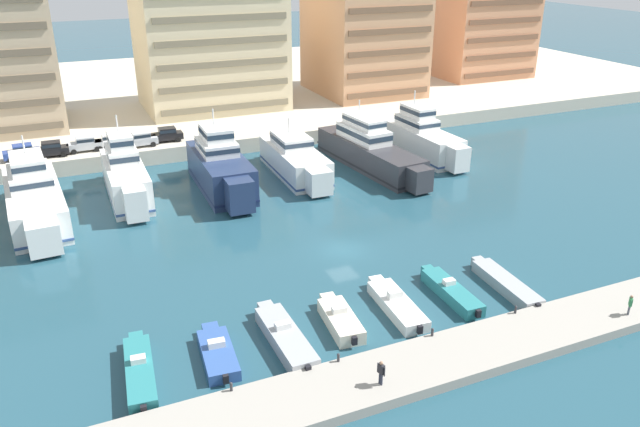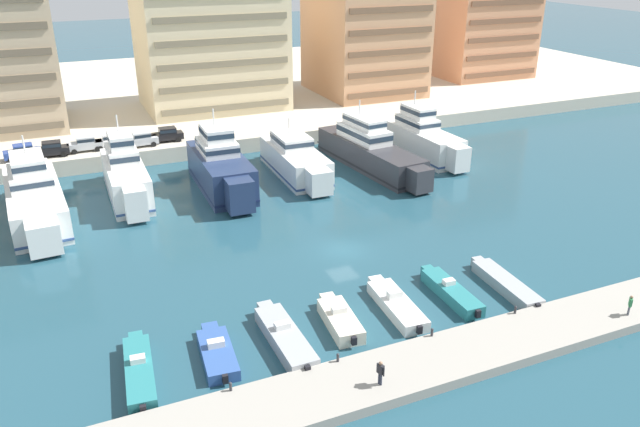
% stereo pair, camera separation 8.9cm
% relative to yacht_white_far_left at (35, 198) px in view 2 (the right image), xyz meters
% --- Properties ---
extents(ground_plane, '(400.00, 400.00, 0.00)m').
position_rel_yacht_white_far_left_xyz_m(ground_plane, '(25.12, -18.45, -2.26)').
color(ground_plane, '#234C5B').
extents(quay_promenade, '(180.00, 70.00, 1.95)m').
position_rel_yacht_white_far_left_xyz_m(quay_promenade, '(25.12, 47.06, -1.29)').
color(quay_promenade, beige).
rests_on(quay_promenade, ground).
extents(pier_dock, '(120.00, 4.86, 0.72)m').
position_rel_yacht_white_far_left_xyz_m(pier_dock, '(25.12, -36.13, -1.90)').
color(pier_dock, '#9E998E').
rests_on(pier_dock, ground).
extents(yacht_white_far_left, '(6.02, 19.29, 8.07)m').
position_rel_yacht_white_far_left_xyz_m(yacht_white_far_left, '(0.00, 0.00, 0.00)').
color(yacht_white_far_left, white).
rests_on(yacht_white_far_left, ground).
extents(yacht_white_left, '(4.03, 16.00, 8.69)m').
position_rel_yacht_white_far_left_xyz_m(yacht_white_left, '(9.11, 2.47, 0.26)').
color(yacht_white_left, white).
rests_on(yacht_white_left, ground).
extents(yacht_navy_mid_left, '(5.17, 16.79, 8.71)m').
position_rel_yacht_white_far_left_xyz_m(yacht_navy_mid_left, '(19.17, 0.66, 0.29)').
color(yacht_navy_mid_left, navy).
rests_on(yacht_navy_mid_left, ground).
extents(yacht_white_center_left, '(4.93, 16.49, 6.40)m').
position_rel_yacht_white_far_left_xyz_m(yacht_white_center_left, '(28.51, 1.83, -0.39)').
color(yacht_white_center_left, white).
rests_on(yacht_white_center_left, ground).
extents(yacht_charcoal_center, '(6.05, 21.25, 7.89)m').
position_rel_yacht_white_far_left_xyz_m(yacht_charcoal_center, '(37.80, 0.66, -0.06)').
color(yacht_charcoal_center, '#333338').
rests_on(yacht_charcoal_center, ground).
extents(yacht_white_center_right, '(4.65, 16.77, 8.08)m').
position_rel_yacht_white_far_left_xyz_m(yacht_white_center_right, '(46.16, 2.17, 0.04)').
color(yacht_white_center_right, white).
rests_on(yacht_white_center_right, ground).
extents(motorboat_teal_far_left, '(2.34, 8.10, 1.43)m').
position_rel_yacht_white_far_left_xyz_m(motorboat_teal_far_left, '(5.46, -29.65, -1.73)').
color(motorboat_teal_far_left, teal).
rests_on(motorboat_teal_far_left, ground).
extents(motorboat_blue_left, '(2.53, 6.54, 1.29)m').
position_rel_yacht_white_far_left_xyz_m(motorboat_blue_left, '(10.53, -29.53, -1.83)').
color(motorboat_blue_left, '#33569E').
rests_on(motorboat_blue_left, ground).
extents(motorboat_grey_mid_left, '(2.01, 8.64, 1.50)m').
position_rel_yacht_white_far_left_xyz_m(motorboat_grey_mid_left, '(15.22, -29.80, -1.72)').
color(motorboat_grey_mid_left, '#9EA3A8').
rests_on(motorboat_grey_mid_left, ground).
extents(motorboat_cream_center_left, '(2.47, 6.36, 1.46)m').
position_rel_yacht_white_far_left_xyz_m(motorboat_cream_center_left, '(19.66, -29.31, -1.73)').
color(motorboat_cream_center_left, beige).
rests_on(motorboat_cream_center_left, ground).
extents(motorboat_white_center, '(2.49, 7.95, 1.44)m').
position_rel_yacht_white_far_left_xyz_m(motorboat_white_center, '(24.46, -29.07, -1.79)').
color(motorboat_white_center, white).
rests_on(motorboat_white_center, ground).
extents(motorboat_teal_center_right, '(1.88, 7.68, 1.37)m').
position_rel_yacht_white_far_left_xyz_m(motorboat_teal_center_right, '(29.30, -29.17, -1.76)').
color(motorboat_teal_center_right, teal).
rests_on(motorboat_teal_center_right, ground).
extents(motorboat_grey_mid_right, '(2.15, 8.42, 0.92)m').
position_rel_yacht_white_far_left_xyz_m(motorboat_grey_mid_right, '(34.04, -29.86, -1.80)').
color(motorboat_grey_mid_right, '#9EA3A8').
rests_on(motorboat_grey_mid_right, ground).
extents(car_blue_far_left, '(4.21, 2.16, 1.80)m').
position_rel_yacht_white_far_left_xyz_m(car_blue_far_left, '(-1.02, 14.61, 0.67)').
color(car_blue_far_left, '#28428E').
rests_on(car_blue_far_left, quay_promenade).
extents(car_black_left, '(4.14, 1.99, 1.80)m').
position_rel_yacht_white_far_left_xyz_m(car_black_left, '(2.12, 14.45, 0.67)').
color(car_black_left, black).
rests_on(car_black_left, quay_promenade).
extents(car_silver_mid_left, '(4.13, 1.98, 1.80)m').
position_rel_yacht_white_far_left_xyz_m(car_silver_mid_left, '(6.00, 15.03, 0.67)').
color(car_silver_mid_left, '#B7BCC1').
rests_on(car_silver_mid_left, quay_promenade).
extents(car_white_center_left, '(4.10, 1.92, 1.80)m').
position_rel_yacht_white_far_left_xyz_m(car_white_center_left, '(9.06, 15.07, 0.67)').
color(car_white_center_left, white).
rests_on(car_white_center_left, quay_promenade).
extents(car_silver_center, '(4.20, 2.12, 1.80)m').
position_rel_yacht_white_far_left_xyz_m(car_silver_center, '(12.60, 14.21, 0.67)').
color(car_silver_center, '#B7BCC1').
rests_on(car_silver_center, quay_promenade).
extents(car_black_center_right, '(4.13, 1.97, 1.80)m').
position_rel_yacht_white_far_left_xyz_m(car_black_center_right, '(15.99, 15.08, 0.67)').
color(car_black_center_right, black).
rests_on(car_black_center_right, quay_promenade).
extents(apartment_block_mid_left, '(21.06, 16.09, 21.08)m').
position_rel_yacht_white_far_left_xyz_m(apartment_block_mid_left, '(26.42, 31.44, 9.28)').
color(apartment_block_mid_left, beige).
rests_on(apartment_block_mid_left, quay_promenade).
extents(apartment_block_center_left, '(16.01, 18.27, 21.41)m').
position_rel_yacht_white_far_left_xyz_m(apartment_block_center_left, '(52.53, 31.26, 9.45)').
color(apartment_block_center_left, tan).
rests_on(apartment_block_center_left, quay_promenade).
extents(apartment_block_center, '(17.31, 13.44, 27.10)m').
position_rel_yacht_white_far_left_xyz_m(apartment_block_center, '(79.36, 35.02, 12.30)').
color(apartment_block_center, tan).
rests_on(apartment_block_center, quay_promenade).
extents(pedestrian_near_edge, '(0.35, 0.63, 1.69)m').
position_rel_yacht_white_far_left_xyz_m(pedestrian_near_edge, '(18.74, -37.04, -0.54)').
color(pedestrian_near_edge, '#282D3D').
rests_on(pedestrian_near_edge, pier_dock).
extents(pedestrian_mid_deck, '(0.46, 0.47, 1.59)m').
position_rel_yacht_white_far_left_xyz_m(pedestrian_mid_deck, '(38.98, -37.38, -0.60)').
color(pedestrian_mid_deck, '#4C515B').
rests_on(pedestrian_mid_deck, pier_dock).
extents(bollard_west, '(0.20, 0.20, 0.61)m').
position_rel_yacht_white_far_left_xyz_m(bollard_west, '(10.22, -33.95, -1.21)').
color(bollard_west, '#2D2D33').
rests_on(bollard_west, pier_dock).
extents(bollard_west_mid, '(0.20, 0.20, 0.61)m').
position_rel_yacht_white_far_left_xyz_m(bollard_west_mid, '(17.34, -33.95, -1.21)').
color(bollard_west_mid, '#2D2D33').
rests_on(bollard_west_mid, pier_dock).
extents(bollard_east_mid, '(0.20, 0.20, 0.61)m').
position_rel_yacht_white_far_left_xyz_m(bollard_east_mid, '(24.46, -33.95, -1.21)').
color(bollard_east_mid, '#2D2D33').
rests_on(bollard_east_mid, pier_dock).
extents(bollard_east, '(0.20, 0.20, 0.61)m').
position_rel_yacht_white_far_left_xyz_m(bollard_east, '(31.59, -33.95, -1.21)').
color(bollard_east, '#2D2D33').
rests_on(bollard_east, pier_dock).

